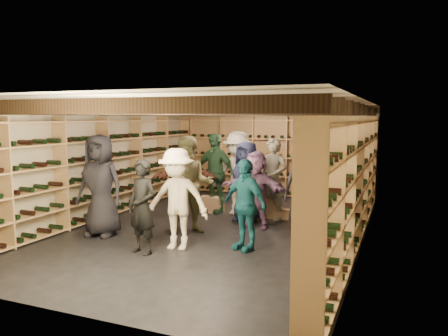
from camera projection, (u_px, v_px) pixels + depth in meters
ground at (214, 228)px, 8.45m from camera, size 8.00×8.00×0.00m
walls at (214, 166)px, 8.31m from camera, size 5.52×8.02×2.40m
ceiling at (214, 103)px, 8.17m from camera, size 5.50×8.00×0.01m
ceiling_joists at (214, 110)px, 8.19m from camera, size 5.40×7.12×0.18m
wine_rack_left at (104, 167)px, 9.29m from camera, size 0.32×7.50×2.15m
wine_rack_right at (353, 180)px, 7.35m from camera, size 0.32×7.50×2.15m
wine_rack_back at (271, 156)px, 11.84m from camera, size 4.70×0.30×2.15m
crate_stack_left at (270, 201)px, 9.33m from camera, size 0.54×0.40×0.68m
crate_stack_right at (211, 204)px, 9.87m from camera, size 0.50×0.33×0.34m
crate_loose at (284, 214)px, 9.24m from camera, size 0.59×0.50×0.17m
person_0 at (100, 185)px, 7.82m from camera, size 0.94×0.65×1.83m
person_1 at (142, 207)px, 6.81m from camera, size 0.61×0.47×1.48m
person_2 at (190, 185)px, 8.01m from camera, size 1.07×0.97×1.79m
person_3 at (177, 199)px, 7.03m from camera, size 1.13×0.75×1.64m
person_4 at (245, 205)px, 7.00m from camera, size 0.94×0.69×1.48m
person_5 at (185, 179)px, 9.66m from camera, size 1.50×0.96×1.55m
person_6 at (246, 182)px, 8.92m from camera, size 0.94×0.78×1.65m
person_7 at (273, 179)px, 9.08m from camera, size 0.71×0.55×1.71m
person_8 at (321, 199)px, 6.76m from camera, size 0.88×0.70×1.76m
person_9 at (238, 173)px, 9.54m from camera, size 1.19×0.71×1.82m
person_10 at (215, 173)px, 9.75m from camera, size 1.12×0.66×1.78m
person_11 at (255, 189)px, 8.40m from camera, size 1.45×0.72×1.50m
person_12 at (304, 186)px, 8.53m from camera, size 0.84×0.62×1.57m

